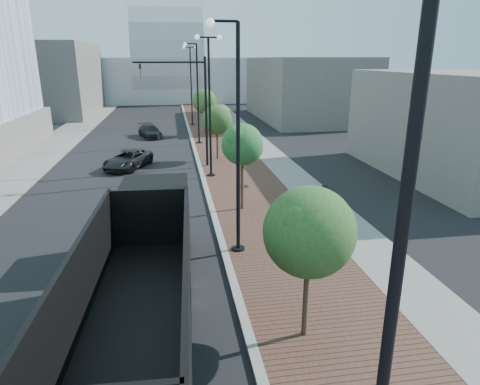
{
  "coord_description": "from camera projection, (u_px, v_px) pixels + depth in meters",
  "views": [
    {
      "loc": [
        -1.94,
        -6.08,
        7.83
      ],
      "look_at": [
        1.0,
        12.0,
        2.0
      ],
      "focal_mm": 31.52,
      "sensor_mm": 36.0,
      "label": 1
    }
  ],
  "objects": [
    {
      "name": "traffic_mast",
      "position": [
        193.0,
        100.0,
        30.35
      ],
      "size": [
        5.09,
        0.2,
        8.0
      ],
      "color": "black",
      "rests_on": "ground"
    },
    {
      "name": "streetlight_3",
      "position": [
        197.0,
        98.0,
        39.13
      ],
      "size": [
        1.44,
        0.56,
        9.21
      ],
      "color": "black",
      "rests_on": "ground"
    },
    {
      "name": "commercial_block_e",
      "position": [
        465.0,
        125.0,
        28.89
      ],
      "size": [
        10.0,
        16.0,
        7.0
      ],
      "primitive_type": "cube",
      "color": "slate",
      "rests_on": "ground"
    },
    {
      "name": "dump_truck",
      "position": [
        149.0,
        257.0,
        14.05
      ],
      "size": [
        3.25,
        13.68,
        3.61
      ],
      "rotation": [
        0.0,
        0.0,
        -0.04
      ],
      "color": "black",
      "rests_on": "ground"
    },
    {
      "name": "dark_car_far",
      "position": [
        150.0,
        131.0,
        43.81
      ],
      "size": [
        2.88,
        4.71,
        1.28
      ],
      "primitive_type": "imported",
      "rotation": [
        0.0,
        0.0,
        0.27
      ],
      "color": "black",
      "rests_on": "ground"
    },
    {
      "name": "sidewalk",
      "position": [
        222.0,
        132.0,
        46.53
      ],
      "size": [
        7.0,
        140.0,
        0.12
      ],
      "primitive_type": "cube",
      "color": "#4C2D23",
      "rests_on": "ground"
    },
    {
      "name": "tree_3",
      "position": [
        205.0,
        101.0,
        44.27
      ],
      "size": [
        2.56,
        2.54,
        4.84
      ],
      "color": "#382619",
      "rests_on": "ground"
    },
    {
      "name": "tree_2",
      "position": [
        218.0,
        120.0,
        33.07
      ],
      "size": [
        2.41,
        2.36,
        4.45
      ],
      "color": "#382619",
      "rests_on": "ground"
    },
    {
      "name": "streetlight_1",
      "position": [
        235.0,
        152.0,
        16.56
      ],
      "size": [
        1.44,
        0.56,
        9.21
      ],
      "color": "black",
      "rests_on": "ground"
    },
    {
      "name": "streetlight_2",
      "position": [
        210.0,
        107.0,
        27.72
      ],
      "size": [
        1.72,
        0.56,
        9.28
      ],
      "color": "black",
      "rests_on": "ground"
    },
    {
      "name": "tree_0",
      "position": [
        311.0,
        232.0,
        11.41
      ],
      "size": [
        2.56,
        2.54,
        4.63
      ],
      "color": "#382619",
      "rests_on": "ground"
    },
    {
      "name": "utility_cover_2",
      "position": [
        244.0,
        186.0,
        26.59
      ],
      "size": [
        0.5,
        0.5,
        0.02
      ],
      "primitive_type": "cube",
      "color": "black",
      "rests_on": "sidewalk"
    },
    {
      "name": "utility_cover_1",
      "position": [
        292.0,
        268.0,
        16.24
      ],
      "size": [
        0.5,
        0.5,
        0.02
      ],
      "primitive_type": "cube",
      "color": "black",
      "rests_on": "sidewalk"
    },
    {
      "name": "streetlight_0",
      "position": [
        391.0,
        317.0,
        5.14
      ],
      "size": [
        1.72,
        0.56,
        9.28
      ],
      "color": "black",
      "rests_on": "ground"
    },
    {
      "name": "dark_car_mid",
      "position": [
        128.0,
        159.0,
        31.41
      ],
      "size": [
        3.88,
        5.25,
        1.33
      ],
      "primitive_type": "imported",
      "rotation": [
        0.0,
        0.0,
        -0.4
      ],
      "color": "black",
      "rests_on": "ground"
    },
    {
      "name": "convention_center",
      "position": [
        169.0,
        68.0,
        86.22
      ],
      "size": [
        50.0,
        30.0,
        50.0
      ],
      "color": "#ACB0B6",
      "rests_on": "ground"
    },
    {
      "name": "tree_1",
      "position": [
        243.0,
        145.0,
        21.68
      ],
      "size": [
        2.24,
        2.17,
        4.71
      ],
      "color": "#382619",
      "rests_on": "ground"
    },
    {
      "name": "white_sedan",
      "position": [
        144.0,
        260.0,
        15.45
      ],
      "size": [
        3.23,
        4.96,
        1.54
      ],
      "primitive_type": "imported",
      "rotation": [
        0.0,
        0.0,
        -0.37
      ],
      "color": "white",
      "rests_on": "ground"
    },
    {
      "name": "commercial_block_nw",
      "position": [
        42.0,
        79.0,
        60.26
      ],
      "size": [
        14.0,
        20.0,
        10.0
      ],
      "primitive_type": "cube",
      "color": "#67635C",
      "rests_on": "ground"
    },
    {
      "name": "curb",
      "position": [
        190.0,
        133.0,
        45.99
      ],
      "size": [
        0.3,
        140.0,
        0.14
      ],
      "primitive_type": "cube",
      "color": "gray",
      "rests_on": "ground"
    },
    {
      "name": "commercial_block_ne",
      "position": [
        305.0,
        89.0,
        56.65
      ],
      "size": [
        12.0,
        22.0,
        8.0
      ],
      "primitive_type": "cube",
      "color": "#5E5B55",
      "rests_on": "ground"
    },
    {
      "name": "streetlight_4",
      "position": [
        191.0,
        85.0,
        50.29
      ],
      "size": [
        1.72,
        0.56,
        9.28
      ],
      "color": "black",
      "rests_on": "ground"
    },
    {
      "name": "west_sidewalk",
      "position": [
        65.0,
        137.0,
        44.01
      ],
      "size": [
        4.0,
        140.0,
        0.12
      ],
      "primitive_type": "cube",
      "color": "slate",
      "rests_on": "ground"
    },
    {
      "name": "pedestrian",
      "position": [
        323.0,
        199.0,
        21.93
      ],
      "size": [
        0.66,
        0.47,
        1.71
      ],
      "primitive_type": "imported",
      "rotation": [
        0.0,
        0.0,
        3.24
      ],
      "color": "black",
      "rests_on": "ground"
    },
    {
      "name": "concrete_strip",
      "position": [
        246.0,
        132.0,
        46.94
      ],
      "size": [
        2.4,
        140.0,
        0.13
      ],
      "primitive_type": "cube",
      "color": "slate",
      "rests_on": "ground"
    }
  ]
}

